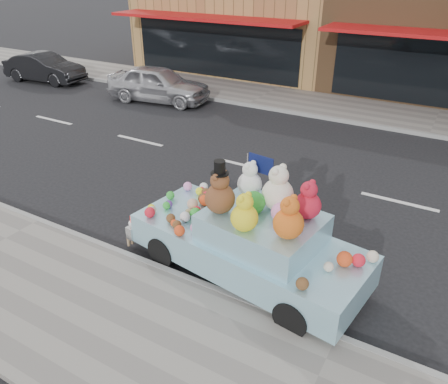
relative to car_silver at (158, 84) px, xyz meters
The scene contains 7 objects.
ground 10.86m from the car_silver, 20.67° to the right, with size 120.00×120.00×0.00m, color black.
far_sidewalk 10.51m from the car_silver, 14.79° to the left, with size 60.00×3.00×0.12m, color gray.
near_kerb 13.46m from the car_silver, 41.04° to the right, with size 60.00×0.12×0.13m, color gray.
far_kerb 10.23m from the car_silver, ahead, with size 60.00×0.12×0.13m, color gray.
car_silver is the anchor object (origin of this frame).
car_dark 6.63m from the car_silver, behind, with size 1.38×3.96×1.30m, color black.
art_car 11.49m from the car_silver, 44.33° to the right, with size 4.68×2.34×2.30m.
Camera 1 is at (0.92, -10.02, 5.17)m, focal length 35.00 mm.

